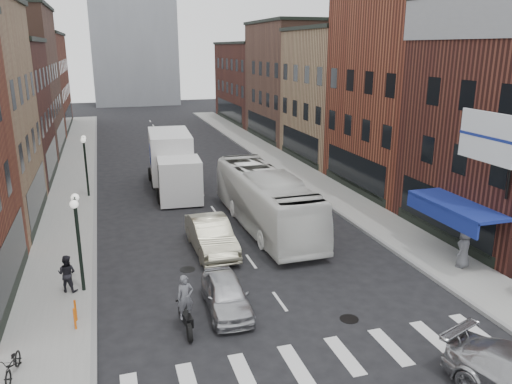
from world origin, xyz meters
The scene contains 24 objects.
ground centered at (0.00, 0.00, 0.00)m, with size 160.00×160.00×0.00m, color black.
sidewalk_left centered at (-8.50, 22.00, 0.07)m, with size 3.00×74.00×0.15m, color gray.
sidewalk_right centered at (8.50, 22.00, 0.07)m, with size 3.00×74.00×0.15m, color gray.
curb_left centered at (-7.00, 22.00, 0.00)m, with size 0.20×74.00×0.16m, color gray.
curb_right centered at (7.00, 22.00, 0.00)m, with size 0.20×74.00×0.16m, color gray.
crosswalk_stripes centered at (0.00, -3.00, 0.00)m, with size 12.00×2.20×0.01m, color silver.
bldg_left_far_b centered at (-14.99, 49.00, 5.65)m, with size 10.30×16.20×11.30m.
bldg_right_mid_a centered at (15.00, 14.00, 7.15)m, with size 10.30×10.20×14.30m.
bldg_right_mid_b centered at (14.99, 24.00, 5.65)m, with size 10.30×10.20×11.30m.
bldg_right_far_a centered at (14.99, 35.00, 6.15)m, with size 10.30×12.20×12.30m.
bldg_right_far_b centered at (14.99, 49.00, 5.15)m, with size 10.30×16.20×10.30m.
awning_blue centered at (8.93, 2.50, 2.63)m, with size 1.80×5.00×0.78m.
billboard_sign centered at (8.59, 0.50, 6.13)m, with size 1.52×3.00×3.70m.
streetlamp_near centered at (-7.40, 4.00, 2.91)m, with size 0.32×1.22×4.11m.
streetlamp_far centered at (-7.40, 18.00, 2.91)m, with size 0.32×1.22×4.11m.
bike_rack centered at (-7.60, 1.30, 0.55)m, with size 0.08×0.68×0.80m.
box_truck centered at (-1.73, 18.13, 1.94)m, with size 3.13×9.15×3.92m.
motorcycle_rider centered at (-3.87, -0.02, 1.00)m, with size 0.62×2.10×2.14m.
transit_bus centered at (2.10, 9.28, 1.60)m, with size 2.68×11.45×3.19m, color white.
sedan_left_near centered at (-2.18, 0.97, 0.66)m, with size 1.56×3.88×1.32m, color #B7B8BC.
sedan_left_far centered at (-1.51, 6.76, 0.82)m, with size 1.74×5.00×1.65m, color beige.
parked_bicycle centered at (-9.26, -1.22, 0.55)m, with size 0.53×1.52×0.80m, color black.
ped_left_solo centered at (-7.98, 4.08, 0.93)m, with size 0.75×0.43×1.55m, color black.
ped_right_c centered at (8.82, 1.35, 1.06)m, with size 0.89×0.58×1.83m, color #505257.
Camera 1 is at (-6.09, -15.62, 9.66)m, focal length 35.00 mm.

